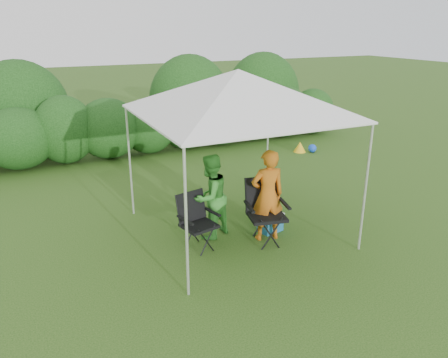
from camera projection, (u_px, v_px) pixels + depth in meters
name	position (u px, v px, depth m)	size (l,w,h in m)	color
ground	(250.00, 241.00, 7.45)	(70.00, 70.00, 0.00)	#385D1D
hedge	(149.00, 125.00, 12.28)	(12.73, 1.53, 1.80)	#205019
canopy	(238.00, 92.00, 7.05)	(3.10, 3.10, 2.83)	silver
chair_right	(265.00, 207.00, 7.33)	(0.76, 0.72, 1.08)	black
chair_left	(196.00, 217.00, 7.12)	(0.66, 0.62, 0.93)	black
man	(267.00, 195.00, 7.31)	(0.58, 0.38, 1.59)	#C26316
woman	(210.00, 197.00, 7.40)	(0.72, 0.56, 1.48)	green
cooler	(270.00, 222.00, 7.78)	(0.47, 0.38, 0.35)	#206593
bottle	(275.00, 206.00, 7.66)	(0.07, 0.07, 0.27)	#592D0C
lawn_toy	(303.00, 147.00, 12.60)	(0.59, 0.49, 0.30)	yellow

